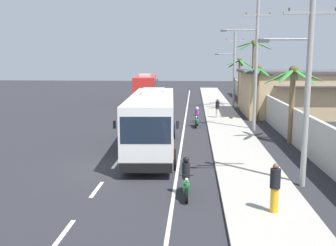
% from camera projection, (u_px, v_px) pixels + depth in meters
% --- Properties ---
extents(ground_plane, '(160.00, 160.00, 0.00)m').
position_uv_depth(ground_plane, '(112.00, 169.00, 19.63)').
color(ground_plane, '#28282D').
extents(sidewalk_kerb, '(3.20, 90.00, 0.14)m').
position_uv_depth(sidewalk_kerb, '(230.00, 132.00, 29.01)').
color(sidewalk_kerb, '#A8A399').
rests_on(sidewalk_kerb, ground).
extents(lane_markings, '(3.45, 71.00, 0.01)m').
position_uv_depth(lane_markings, '(171.00, 123.00, 33.76)').
color(lane_markings, white).
rests_on(lane_markings, ground).
extents(boundary_wall, '(0.24, 60.00, 2.32)m').
position_uv_depth(boundary_wall, '(272.00, 111.00, 32.52)').
color(boundary_wall, '#B2B2AD').
rests_on(boundary_wall, ground).
extents(coach_bus_foreground, '(3.41, 11.92, 3.63)m').
position_uv_depth(coach_bus_foreground, '(152.00, 120.00, 23.22)').
color(coach_bus_foreground, white).
rests_on(coach_bus_foreground, ground).
extents(coach_bus_far_lane, '(3.58, 11.37, 3.65)m').
position_uv_depth(coach_bus_far_lane, '(145.00, 88.00, 49.28)').
color(coach_bus_far_lane, red).
rests_on(coach_bus_far_lane, ground).
extents(motorcycle_beside_bus, '(0.56, 1.96, 1.61)m').
position_uv_depth(motorcycle_beside_bus, '(186.00, 181.00, 15.56)').
color(motorcycle_beside_bus, black).
rests_on(motorcycle_beside_bus, ground).
extents(motorcycle_trailing, '(0.56, 1.96, 1.63)m').
position_uv_depth(motorcycle_trailing, '(197.00, 119.00, 31.66)').
color(motorcycle_trailing, black).
rests_on(motorcycle_trailing, ground).
extents(pedestrian_near_kerb, '(0.36, 0.36, 1.72)m').
position_uv_depth(pedestrian_near_kerb, '(217.00, 108.00, 35.70)').
color(pedestrian_near_kerb, beige).
rests_on(pedestrian_near_kerb, sidewalk_kerb).
extents(pedestrian_midwalk, '(0.36, 0.36, 1.77)m').
position_uv_depth(pedestrian_midwalk, '(275.00, 187.00, 13.54)').
color(pedestrian_midwalk, gold).
rests_on(pedestrian_midwalk, sidewalk_kerb).
extents(utility_pole_nearest, '(3.28, 0.24, 8.77)m').
position_uv_depth(utility_pole_nearest, '(307.00, 78.00, 16.19)').
color(utility_pole_nearest, '#9E9E99').
rests_on(utility_pole_nearest, ground).
extents(utility_pole_mid, '(3.81, 0.24, 10.39)m').
position_uv_depth(utility_pole_mid, '(255.00, 59.00, 29.26)').
color(utility_pole_mid, '#9E9E99').
rests_on(utility_pole_mid, ground).
extents(utility_pole_far, '(3.27, 0.24, 8.41)m').
position_uv_depth(utility_pole_far, '(234.00, 68.00, 42.64)').
color(utility_pole_far, '#9E9E99').
rests_on(utility_pole_far, ground).
extents(palm_nearest, '(2.86, 2.81, 4.97)m').
position_uv_depth(palm_nearest, '(258.00, 79.00, 34.09)').
color(palm_nearest, brown).
rests_on(palm_nearest, ground).
extents(palm_second, '(3.63, 3.76, 7.42)m').
position_uv_depth(palm_second, '(253.00, 59.00, 39.57)').
color(palm_second, brown).
rests_on(palm_second, ground).
extents(palm_third, '(3.36, 3.52, 5.63)m').
position_uv_depth(palm_third, '(239.00, 70.00, 44.71)').
color(palm_third, brown).
rests_on(palm_third, ground).
extents(palm_fourth, '(3.78, 3.57, 5.07)m').
position_uv_depth(palm_fourth, '(292.00, 89.00, 25.00)').
color(palm_fourth, brown).
rests_on(palm_fourth, ground).
extents(roadside_building, '(14.41, 8.87, 4.40)m').
position_uv_depth(roadside_building, '(315.00, 93.00, 37.90)').
color(roadside_building, tan).
rests_on(roadside_building, ground).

